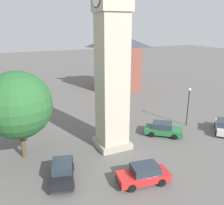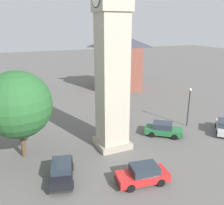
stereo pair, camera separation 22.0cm
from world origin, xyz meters
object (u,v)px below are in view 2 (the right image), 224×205
(car_blue_kerb, at_px, (143,174))
(building_terrace_right, at_px, (120,61))
(pedestrian, at_px, (123,118))
(tree, at_px, (18,105))
(clock_tower, at_px, (112,7))
(car_red_corner, at_px, (62,171))
(lamp_post, at_px, (189,101))
(car_silver_kerb, at_px, (163,129))

(car_blue_kerb, xyz_separation_m, building_terrace_right, (-27.74, 11.32, 4.54))
(pedestrian, relative_size, tree, 0.21)
(clock_tower, distance_m, car_red_corner, 14.49)
(car_blue_kerb, xyz_separation_m, lamp_post, (-7.58, 10.92, 2.46))
(tree, bearing_deg, building_terrace_right, 135.13)
(tree, distance_m, building_terrace_right, 27.65)
(building_terrace_right, distance_m, lamp_post, 20.27)
(lamp_post, bearing_deg, tree, -91.69)
(car_silver_kerb, bearing_deg, clock_tower, -91.76)
(car_red_corner, bearing_deg, lamp_post, 105.30)
(car_silver_kerb, distance_m, pedestrian, 5.18)
(building_terrace_right, bearing_deg, clock_tower, -27.55)
(car_red_corner, relative_size, pedestrian, 2.62)
(car_blue_kerb, height_order, tree, tree)
(clock_tower, relative_size, building_terrace_right, 2.13)
(clock_tower, distance_m, pedestrian, 13.49)
(car_blue_kerb, xyz_separation_m, car_red_corner, (-3.03, -5.71, 0.00))
(car_silver_kerb, relative_size, building_terrace_right, 0.40)
(pedestrian, bearing_deg, building_terrace_right, 155.68)
(car_blue_kerb, distance_m, pedestrian, 11.33)
(car_blue_kerb, height_order, building_terrace_right, building_terrace_right)
(lamp_post, bearing_deg, building_terrace_right, 178.87)
(car_blue_kerb, height_order, car_red_corner, same)
(clock_tower, bearing_deg, car_silver_kerb, 88.24)
(pedestrian, xyz_separation_m, lamp_post, (3.15, 7.29, 2.22))
(car_blue_kerb, distance_m, car_red_corner, 6.46)
(car_blue_kerb, xyz_separation_m, pedestrian, (-10.73, 3.64, 0.25))
(clock_tower, height_order, tree, clock_tower)
(building_terrace_right, bearing_deg, car_red_corner, -34.58)
(clock_tower, height_order, car_red_corner, clock_tower)
(car_red_corner, xyz_separation_m, lamp_post, (-4.55, 16.63, 2.46))
(building_terrace_right, bearing_deg, lamp_post, -1.13)
(car_silver_kerb, height_order, lamp_post, lamp_post)
(car_blue_kerb, relative_size, building_terrace_right, 0.40)
(car_blue_kerb, distance_m, building_terrace_right, 30.30)
(car_silver_kerb, bearing_deg, tree, -96.50)
(car_red_corner, bearing_deg, tree, -154.13)
(car_red_corner, xyz_separation_m, building_terrace_right, (-24.70, 17.03, 4.54))
(car_red_corner, xyz_separation_m, tree, (-5.11, -2.48, 4.40))
(car_red_corner, height_order, tree, tree)
(car_blue_kerb, relative_size, car_silver_kerb, 1.01)
(clock_tower, bearing_deg, car_blue_kerb, -2.78)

